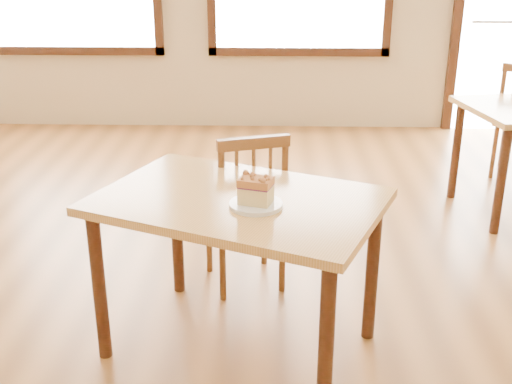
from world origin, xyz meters
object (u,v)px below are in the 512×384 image
Objects in this scene: plate at (256,205)px; cake_slice at (256,189)px; cafe_table_main at (238,219)px; cafe_chair_main at (246,208)px.

cake_slice reaches higher than plate.
plate reaches higher than cafe_table_main.
cafe_chair_main reaches higher than cafe_table_main.
cafe_chair_main is at bearing 95.91° from plate.
plate is 1.43× the size of cake_slice.
cafe_chair_main is 0.75m from plate.
cafe_table_main is 0.61m from cafe_chair_main.
cafe_table_main is 9.07× the size of cake_slice.
cake_slice is (0.00, -0.00, 0.07)m from plate.
cafe_table_main is 0.17m from plate.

